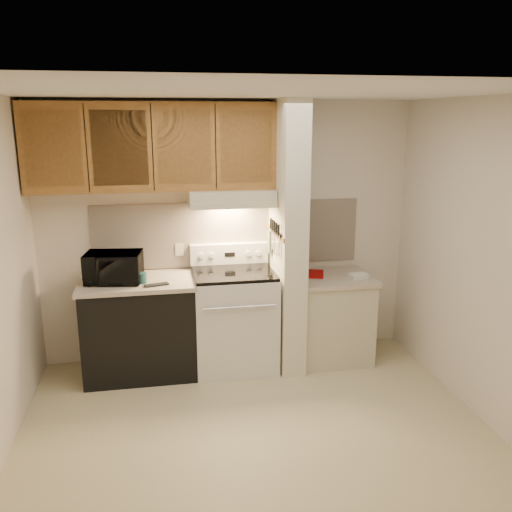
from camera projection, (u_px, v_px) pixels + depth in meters
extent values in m
plane|color=beige|center=(256.00, 430.00, 4.17)|extent=(3.60, 3.60, 0.00)
plane|color=white|center=(256.00, 92.00, 3.55)|extent=(3.60, 3.60, 0.00)
cube|color=beige|center=(228.00, 232.00, 5.29)|extent=(3.60, 2.50, 0.02)
cube|color=beige|center=(485.00, 263.00, 4.17)|extent=(0.02, 3.00, 2.50)
cube|color=white|center=(228.00, 234.00, 5.28)|extent=(2.60, 0.02, 0.63)
cube|color=silver|center=(234.00, 321.00, 5.15)|extent=(0.76, 0.65, 0.92)
cube|color=black|center=(239.00, 329.00, 4.84)|extent=(0.50, 0.01, 0.30)
cylinder|color=silver|center=(240.00, 307.00, 4.75)|extent=(0.65, 0.02, 0.02)
cube|color=black|center=(234.00, 273.00, 5.04)|extent=(0.74, 0.64, 0.03)
cube|color=silver|center=(229.00, 253.00, 5.28)|extent=(0.76, 0.08, 0.20)
cube|color=black|center=(230.00, 254.00, 5.24)|extent=(0.10, 0.01, 0.04)
cylinder|color=silver|center=(201.00, 256.00, 5.19)|extent=(0.05, 0.02, 0.05)
cylinder|color=silver|center=(211.00, 255.00, 5.20)|extent=(0.05, 0.02, 0.05)
cylinder|color=silver|center=(248.00, 254.00, 5.27)|extent=(0.05, 0.02, 0.05)
cylinder|color=silver|center=(258.00, 253.00, 5.29)|extent=(0.05, 0.02, 0.05)
cube|color=black|center=(140.00, 329.00, 5.01)|extent=(1.00, 0.63, 0.87)
cube|color=#BCAE9A|center=(137.00, 282.00, 4.90)|extent=(1.04, 0.67, 0.04)
cube|color=black|center=(156.00, 285.00, 4.73)|extent=(0.22, 0.12, 0.01)
cylinder|color=#2C6261|center=(142.00, 278.00, 4.80)|extent=(0.10, 0.10, 0.09)
cube|color=beige|center=(179.00, 250.00, 5.21)|extent=(0.08, 0.01, 0.12)
imported|color=black|center=(114.00, 267.00, 4.81)|extent=(0.52, 0.39, 0.27)
cube|color=beige|center=(287.00, 238.00, 5.04)|extent=(0.22, 0.70, 2.50)
cube|color=#99662E|center=(275.00, 233.00, 5.01)|extent=(0.01, 0.70, 0.04)
cube|color=black|center=(276.00, 232.00, 4.96)|extent=(0.02, 0.42, 0.04)
cube|color=silver|center=(278.00, 247.00, 4.83)|extent=(0.01, 0.03, 0.16)
cylinder|color=black|center=(279.00, 230.00, 4.79)|extent=(0.02, 0.02, 0.10)
cube|color=silver|center=(277.00, 246.00, 4.90)|extent=(0.01, 0.04, 0.18)
cylinder|color=black|center=(276.00, 228.00, 4.87)|extent=(0.02, 0.02, 0.10)
cube|color=silver|center=(274.00, 244.00, 5.00)|extent=(0.01, 0.04, 0.20)
cylinder|color=black|center=(274.00, 226.00, 4.95)|extent=(0.02, 0.02, 0.10)
cube|color=silver|center=(273.00, 241.00, 5.06)|extent=(0.01, 0.04, 0.16)
cylinder|color=black|center=(273.00, 225.00, 5.02)|extent=(0.02, 0.02, 0.10)
cube|color=silver|center=(271.00, 240.00, 5.12)|extent=(0.01, 0.04, 0.18)
cylinder|color=black|center=(271.00, 223.00, 5.10)|extent=(0.02, 0.02, 0.10)
cube|color=slate|center=(270.00, 242.00, 5.20)|extent=(0.03, 0.09, 0.22)
cube|color=beige|center=(332.00, 320.00, 5.33)|extent=(0.70, 0.60, 0.81)
cube|color=#BCAE9A|center=(333.00, 278.00, 5.23)|extent=(0.74, 0.64, 0.04)
cube|color=#970806|center=(312.00, 274.00, 5.29)|extent=(0.29, 0.35, 0.01)
cube|color=white|center=(359.00, 276.00, 5.16)|extent=(0.18, 0.13, 0.04)
cube|color=beige|center=(231.00, 197.00, 4.98)|extent=(0.78, 0.44, 0.15)
cube|color=beige|center=(234.00, 206.00, 4.79)|extent=(0.78, 0.04, 0.06)
cube|color=#99662E|center=(152.00, 147.00, 4.79)|extent=(2.18, 0.33, 0.77)
cube|color=#99662E|center=(52.00, 149.00, 4.49)|extent=(0.46, 0.01, 0.63)
cube|color=black|center=(86.00, 148.00, 4.54)|extent=(0.01, 0.01, 0.73)
cube|color=#99662E|center=(120.00, 148.00, 4.59)|extent=(0.46, 0.01, 0.63)
cube|color=black|center=(152.00, 148.00, 4.64)|extent=(0.01, 0.01, 0.73)
cube|color=#99662E|center=(184.00, 147.00, 4.69)|extent=(0.46, 0.01, 0.63)
cube|color=black|center=(216.00, 147.00, 4.73)|extent=(0.01, 0.01, 0.73)
cube|color=#99662E|center=(246.00, 147.00, 4.78)|extent=(0.46, 0.01, 0.63)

